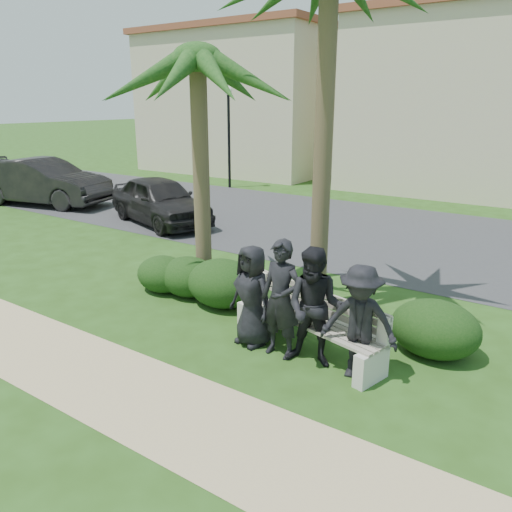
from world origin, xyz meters
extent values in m
plane|color=#264513|center=(0.00, 0.00, 0.00)|extent=(160.00, 160.00, 0.00)
cube|color=tan|center=(0.00, -1.80, 0.00)|extent=(30.00, 1.60, 0.01)
cube|color=#2D2D30|center=(0.00, 8.00, 0.00)|extent=(160.00, 8.00, 0.01)
cube|color=beige|center=(-12.00, 18.00, 3.50)|extent=(10.00, 8.00, 7.00)
cube|color=brown|center=(-12.00, 18.00, 7.15)|extent=(10.40, 8.40, 0.30)
cube|color=beige|center=(-1.00, 18.00, 3.50)|extent=(8.00, 8.00, 7.00)
cube|color=brown|center=(-1.00, 18.00, 7.15)|extent=(8.40, 8.40, 0.30)
cylinder|color=black|center=(-9.00, 12.00, 2.00)|extent=(0.12, 0.12, 4.00)
sphere|color=white|center=(-9.00, 12.00, 4.11)|extent=(0.36, 0.36, 0.36)
cube|color=gray|center=(1.18, 0.52, 0.49)|extent=(2.66, 1.21, 0.04)
cube|color=gray|center=(1.18, 0.78, 0.76)|extent=(2.53, 0.68, 0.30)
cube|color=beige|center=(-0.04, 0.52, 0.24)|extent=(0.31, 0.62, 0.48)
cube|color=beige|center=(2.39, 0.52, 0.24)|extent=(0.31, 0.62, 0.48)
imported|color=black|center=(0.35, 0.25, 0.81)|extent=(0.88, 0.67, 1.62)
imported|color=black|center=(0.92, 0.19, 0.90)|extent=(0.66, 0.44, 1.81)
imported|color=black|center=(1.46, 0.22, 0.88)|extent=(0.98, 0.83, 1.77)
imported|color=black|center=(2.13, 0.26, 0.82)|extent=(1.14, 0.77, 1.64)
ellipsoid|color=black|center=(-2.45, 1.15, 0.37)|extent=(1.14, 0.94, 0.74)
ellipsoid|color=black|center=(-1.88, 1.27, 0.40)|extent=(1.21, 1.00, 0.79)
ellipsoid|color=black|center=(-1.00, 1.24, 0.45)|extent=(1.40, 1.15, 0.91)
ellipsoid|color=black|center=(0.16, 1.36, 0.39)|extent=(1.19, 0.98, 0.78)
ellipsoid|color=black|center=(2.83, 1.53, 0.44)|extent=(1.34, 1.11, 0.87)
cylinder|color=brown|center=(-1.83, 1.70, 2.22)|extent=(0.32, 0.32, 4.44)
cylinder|color=brown|center=(0.46, 2.26, 2.92)|extent=(0.32, 0.32, 5.85)
imported|color=black|center=(-6.66, 5.34, 0.73)|extent=(4.60, 2.95, 1.46)
imported|color=black|center=(-12.33, 5.08, 0.84)|extent=(5.36, 2.92, 1.67)
imported|color=black|center=(-15.95, 5.48, 0.68)|extent=(5.01, 3.18, 1.35)
camera|label=1|loc=(4.45, -5.65, 3.69)|focal=35.00mm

